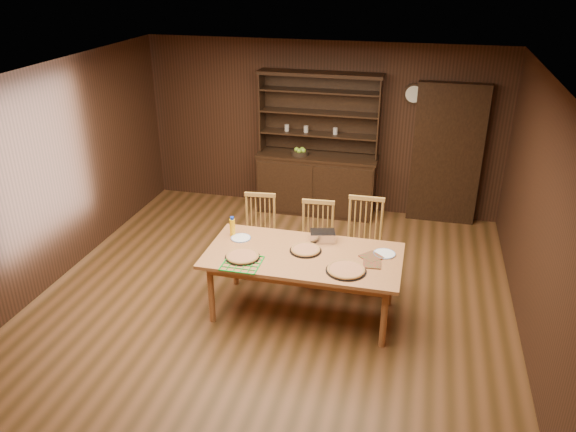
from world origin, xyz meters
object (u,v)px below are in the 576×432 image
(chair_right, at_px, (364,239))
(chair_left, at_px, (259,230))
(juice_bottle, at_px, (232,227))
(chair_center, at_px, (317,239))
(china_hutch, at_px, (317,176))
(dining_table, at_px, (303,260))

(chair_right, bearing_deg, chair_left, 178.22)
(juice_bottle, bearing_deg, chair_center, 30.87)
(china_hutch, bearing_deg, dining_table, -81.96)
(chair_right, bearing_deg, juice_bottle, -158.89)
(china_hutch, xyz_separation_m, chair_left, (-0.36, -1.93, -0.06))
(china_hutch, xyz_separation_m, dining_table, (0.39, -2.79, 0.08))
(chair_left, xyz_separation_m, chair_right, (1.32, -0.02, 0.05))
(dining_table, height_order, chair_right, chair_right)
(dining_table, height_order, chair_left, chair_left)
(chair_left, distance_m, chair_center, 0.76)
(china_hutch, bearing_deg, chair_center, -78.96)
(dining_table, distance_m, chair_center, 0.80)
(china_hutch, xyz_separation_m, chair_right, (0.96, -1.96, -0.01))
(chair_center, relative_size, chair_right, 0.93)
(juice_bottle, bearing_deg, chair_right, 21.93)
(chair_left, height_order, juice_bottle, chair_left)
(china_hutch, height_order, dining_table, china_hutch)
(chair_left, distance_m, chair_right, 1.32)
(juice_bottle, bearing_deg, chair_left, 77.24)
(juice_bottle, bearing_deg, china_hutch, 78.88)
(dining_table, relative_size, juice_bottle, 9.11)
(chair_left, bearing_deg, chair_center, -12.19)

